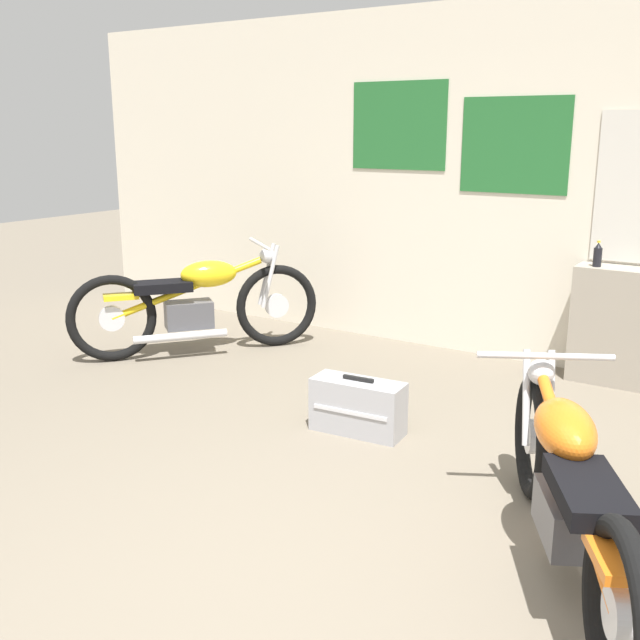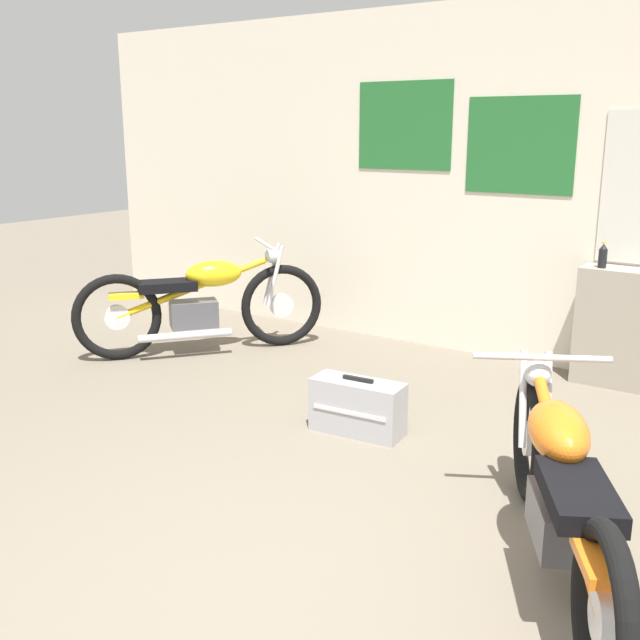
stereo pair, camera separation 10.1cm
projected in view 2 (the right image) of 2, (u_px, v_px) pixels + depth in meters
ground_plane at (296, 621)px, 2.88m from camera, size 24.00×24.00×0.00m
wall_back at (595, 189)px, 5.50m from camera, size 10.00×0.07×2.80m
bottle_leftmost at (603, 256)px, 5.34m from camera, size 0.06×0.06×0.19m
motorcycle_orange at (561, 490)px, 3.07m from camera, size 1.09×1.86×0.81m
motorcycle_yellow at (202, 302)px, 6.22m from camera, size 1.35×1.69×0.91m
hard_case_silver at (358, 407)px, 4.62m from camera, size 0.59×0.28×0.36m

